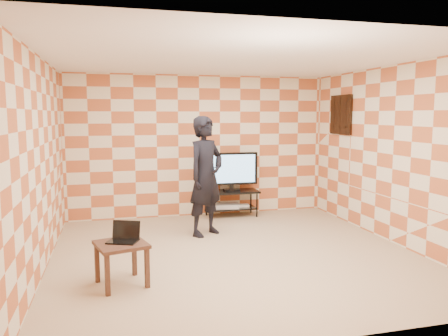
% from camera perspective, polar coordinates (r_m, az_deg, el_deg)
% --- Properties ---
extents(floor, '(5.00, 5.00, 0.00)m').
position_cam_1_polar(floor, '(6.29, 1.39, -11.11)').
color(floor, tan).
rests_on(floor, ground).
extents(wall_back, '(5.00, 0.02, 2.70)m').
position_cam_1_polar(wall_back, '(8.43, -3.22, 2.88)').
color(wall_back, beige).
rests_on(wall_back, ground).
extents(wall_front, '(5.00, 0.02, 2.70)m').
position_cam_1_polar(wall_front, '(3.69, 12.11, -2.63)').
color(wall_front, beige).
rests_on(wall_front, ground).
extents(wall_left, '(0.02, 5.00, 2.70)m').
position_cam_1_polar(wall_left, '(5.85, -22.87, 0.50)').
color(wall_left, beige).
rests_on(wall_left, ground).
extents(wall_right, '(0.02, 5.00, 2.70)m').
position_cam_1_polar(wall_right, '(7.11, 21.21, 1.64)').
color(wall_right, beige).
rests_on(wall_right, ground).
extents(ceiling, '(5.00, 5.00, 0.02)m').
position_cam_1_polar(ceiling, '(6.02, 1.47, 14.10)').
color(ceiling, white).
rests_on(ceiling, wall_back).
extents(wall_art, '(0.04, 0.72, 0.72)m').
position_cam_1_polar(wall_art, '(8.37, 15.02, 6.73)').
color(wall_art, black).
rests_on(wall_art, wall_right).
extents(tv_stand, '(1.04, 0.47, 0.50)m').
position_cam_1_polar(tv_stand, '(8.42, 0.97, -3.87)').
color(tv_stand, black).
rests_on(tv_stand, floor).
extents(tv, '(1.02, 0.20, 0.74)m').
position_cam_1_polar(tv, '(8.33, 0.99, -0.21)').
color(tv, black).
rests_on(tv, tv_stand).
extents(dvd_player, '(0.50, 0.40, 0.07)m').
position_cam_1_polar(dvd_player, '(8.42, 0.37, -4.95)').
color(dvd_player, '#B2B2B4').
rests_on(dvd_player, tv_stand).
extents(game_console, '(0.21, 0.16, 0.05)m').
position_cam_1_polar(game_console, '(8.52, 2.57, -4.92)').
color(game_console, silver).
rests_on(game_console, tv_stand).
extents(side_table, '(0.66, 0.66, 0.50)m').
position_cam_1_polar(side_table, '(5.22, -13.27, -10.42)').
color(side_table, '#371D13').
rests_on(side_table, floor).
extents(laptop, '(0.41, 0.37, 0.22)m').
position_cam_1_polar(laptop, '(5.24, -12.91, -8.74)').
color(laptop, black).
rests_on(laptop, side_table).
extents(person, '(0.84, 0.78, 1.93)m').
position_cam_1_polar(person, '(7.05, -2.39, -1.07)').
color(person, black).
rests_on(person, floor).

